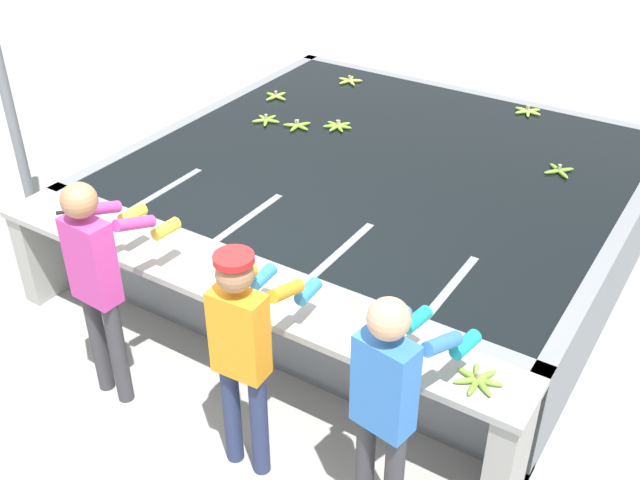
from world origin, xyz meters
TOP-DOWN VIEW (x-y plane):
  - ground_plane at (0.00, 0.00)m, footprint 80.00×80.00m
  - wash_tank at (0.00, 2.38)m, footprint 4.16×3.89m
  - work_ledge at (0.00, 0.23)m, footprint 4.16×0.45m
  - worker_0 at (-0.64, -0.32)m, footprint 0.43×0.72m
  - worker_1 at (0.53, -0.32)m, footprint 0.43×0.72m
  - worker_2 at (1.43, -0.27)m, footprint 0.48×0.73m
  - banana_bunch_floating_0 at (0.69, 4.05)m, footprint 0.28×0.28m
  - banana_bunch_floating_1 at (-0.71, 2.74)m, footprint 0.28×0.28m
  - banana_bunch_floating_2 at (-1.03, 2.54)m, footprint 0.28×0.27m
  - banana_bunch_floating_3 at (-1.36, 2.49)m, footprint 0.28×0.27m
  - banana_bunch_floating_4 at (1.34, 2.95)m, footprint 0.23×0.23m
  - banana_bunch_floating_5 at (-1.63, 3.03)m, footprint 0.28×0.28m
  - banana_bunch_floating_6 at (-1.22, 3.83)m, footprint 0.27×0.28m
  - banana_bunch_ledge_0 at (1.75, 0.21)m, footprint 0.28×0.27m
  - knife_0 at (-1.60, 0.29)m, footprint 0.26×0.28m
  - support_post_left at (-2.72, 0.72)m, footprint 0.09×0.09m

SIDE VIEW (x-z plane):
  - ground_plane at x=0.00m, z-range 0.00..0.00m
  - wash_tank at x=0.00m, z-range -0.01..0.85m
  - work_ledge at x=0.00m, z-range 0.18..1.03m
  - knife_0 at x=-1.60m, z-range 0.86..0.87m
  - banana_bunch_floating_1 at x=-0.71m, z-range 0.83..0.91m
  - banana_bunch_floating_0 at x=0.69m, z-range 0.83..0.91m
  - banana_bunch_floating_2 at x=-1.03m, z-range 0.83..0.91m
  - banana_bunch_floating_3 at x=-1.36m, z-range 0.83..0.91m
  - banana_bunch_floating_6 at x=-1.22m, z-range 0.83..0.91m
  - banana_bunch_floating_4 at x=1.34m, z-range 0.83..0.91m
  - banana_bunch_floating_5 at x=-1.63m, z-range 0.83..0.91m
  - banana_bunch_ledge_0 at x=1.75m, z-range 0.84..0.91m
  - worker_1 at x=0.53m, z-range 0.16..1.75m
  - worker_2 at x=1.43m, z-range 0.16..1.78m
  - worker_0 at x=-0.64m, z-range 0.17..1.84m
  - support_post_left at x=-2.72m, z-range 0.00..3.20m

